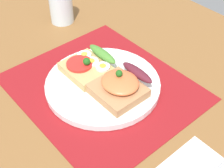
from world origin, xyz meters
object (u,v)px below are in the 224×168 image
Objects in this scene: sandwich_egg_tomato at (88,66)px; drinking_glass at (61,7)px; sandwich_salmon at (121,85)px; plate at (103,84)px.

drinking_glass reaches higher than sandwich_egg_tomato.
sandwich_egg_tomato is at bearing -174.52° from sandwich_salmon.
sandwich_egg_tomato is 0.94× the size of sandwich_salmon.
drinking_glass reaches higher than sandwich_salmon.
sandwich_egg_tomato reaches higher than plate.
plate is 2.90× the size of drinking_glass.
plate is at bearing -168.28° from sandwich_salmon.
drinking_glass is at bearing 162.51° from plate.
sandwich_egg_tomato is at bearing -20.72° from drinking_glass.
plate is 5.46cm from sandwich_salmon.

